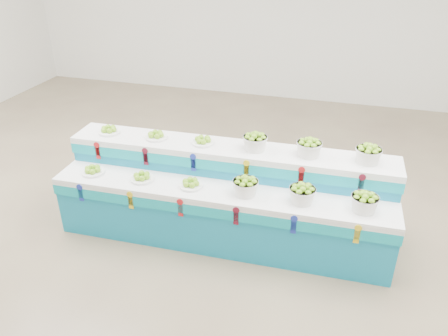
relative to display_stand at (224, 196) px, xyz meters
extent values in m
plane|color=brown|center=(-0.68, -0.05, -0.51)|extent=(10.00, 10.00, 0.00)
cylinder|color=white|center=(-1.47, -0.27, 0.26)|extent=(0.26, 0.26, 0.09)
cylinder|color=white|center=(-0.87, -0.25, 0.26)|extent=(0.26, 0.26, 0.09)
cylinder|color=white|center=(-0.30, -0.24, 0.26)|extent=(0.26, 0.26, 0.09)
cylinder|color=white|center=(-1.48, 0.20, 0.56)|extent=(0.26, 0.26, 0.09)
cylinder|color=white|center=(-0.88, 0.21, 0.56)|extent=(0.26, 0.26, 0.09)
cylinder|color=white|center=(-0.31, 0.22, 0.56)|extent=(0.26, 0.26, 0.09)
camera|label=1|loc=(1.18, -4.08, 2.66)|focal=35.62mm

